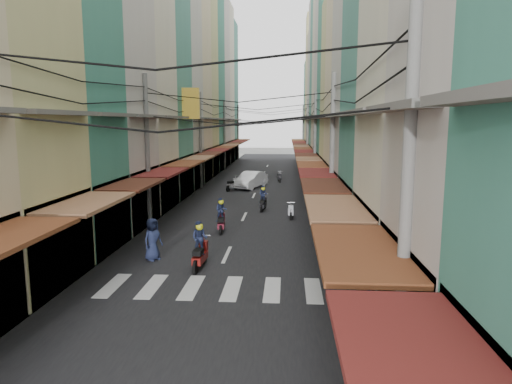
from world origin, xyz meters
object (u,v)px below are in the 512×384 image
at_px(white_car, 251,188).
at_px(market_umbrella, 379,209).
at_px(traffic_sign, 364,219).
at_px(bicycle, 385,260).

height_order(white_car, market_umbrella, market_umbrella).
bearing_deg(market_umbrella, white_car, 110.64).
bearing_deg(traffic_sign, market_umbrella, 71.57).
xyz_separation_m(bicycle, traffic_sign, (-1.39, -2.65, 2.30)).
xyz_separation_m(market_umbrella, traffic_sign, (-1.31, -3.94, 0.39)).
bearing_deg(traffic_sign, white_car, 104.32).
xyz_separation_m(white_car, bicycle, (7.27, -20.38, 0.00)).
distance_m(white_car, traffic_sign, 23.88).
height_order(bicycle, market_umbrella, market_umbrella).
distance_m(white_car, bicycle, 21.64).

